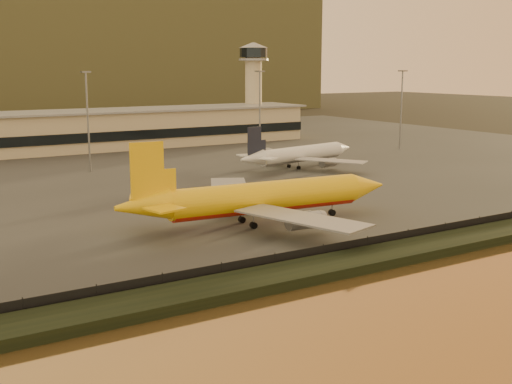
% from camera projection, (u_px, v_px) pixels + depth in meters
% --- Properties ---
extents(ground, '(900.00, 900.00, 0.00)m').
position_uv_depth(ground, '(304.00, 236.00, 102.89)').
color(ground, black).
rests_on(ground, ground).
extents(embankment, '(320.00, 7.00, 1.40)m').
position_uv_depth(embankment, '(376.00, 258.00, 88.52)').
color(embankment, black).
rests_on(embankment, ground).
extents(tarmac, '(320.00, 220.00, 0.20)m').
position_uv_depth(tarmac, '(109.00, 162.00, 182.42)').
color(tarmac, '#2D2D2D').
rests_on(tarmac, ground).
extents(perimeter_fence, '(300.00, 0.05, 2.20)m').
position_uv_depth(perimeter_fence, '(357.00, 247.00, 91.75)').
color(perimeter_fence, black).
rests_on(perimeter_fence, tarmac).
extents(terminal_building, '(202.00, 25.00, 12.60)m').
position_uv_depth(terminal_building, '(31.00, 134.00, 199.39)').
color(terminal_building, '#C9B58B').
rests_on(terminal_building, tarmac).
extents(control_tower, '(11.20, 11.20, 35.50)m').
position_uv_depth(control_tower, '(254.00, 80.00, 244.27)').
color(control_tower, '#C9B58B').
rests_on(control_tower, tarmac).
extents(apron_light_masts, '(152.20, 12.20, 25.40)m').
position_uv_depth(apron_light_masts, '(186.00, 109.00, 170.36)').
color(apron_light_masts, slate).
rests_on(apron_light_masts, tarmac).
extents(dhl_cargo_jet, '(50.64, 49.41, 15.12)m').
position_uv_depth(dhl_cargo_jet, '(262.00, 198.00, 108.86)').
color(dhl_cargo_jet, yellow).
rests_on(dhl_cargo_jet, tarmac).
extents(white_narrowbody_jet, '(41.29, 39.73, 11.91)m').
position_uv_depth(white_narrowbody_jet, '(300.00, 154.00, 170.52)').
color(white_narrowbody_jet, white).
rests_on(white_narrowbody_jet, tarmac).
extents(gse_vehicle_yellow, '(4.79, 3.03, 2.00)m').
position_uv_depth(gse_vehicle_yellow, '(293.00, 187.00, 137.91)').
color(gse_vehicle_yellow, yellow).
rests_on(gse_vehicle_yellow, tarmac).
extents(gse_vehicle_white, '(4.50, 2.89, 1.87)m').
position_uv_depth(gse_vehicle_white, '(146.00, 195.00, 130.08)').
color(gse_vehicle_white, white).
rests_on(gse_vehicle_white, tarmac).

